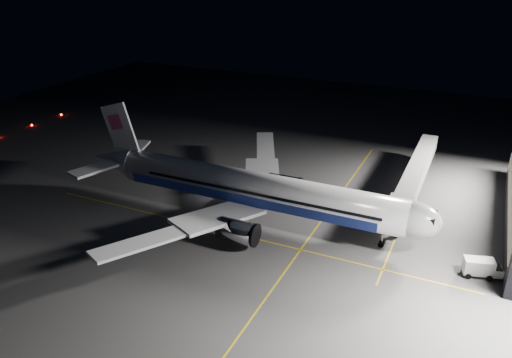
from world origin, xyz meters
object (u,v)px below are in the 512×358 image
at_px(service_truck, 482,267).
at_px(airliner, 250,188).
at_px(jet_bridge, 415,175).
at_px(safety_cone_c, 305,187).
at_px(baggage_tug, 227,185).
at_px(safety_cone_b, 286,196).
at_px(safety_cone_a, 305,202).

bearing_deg(service_truck, airliner, 161.28).
height_order(jet_bridge, safety_cone_c, jet_bridge).
relative_size(jet_bridge, safety_cone_c, 57.46).
bearing_deg(airliner, safety_cone_c, 72.41).
xyz_separation_m(jet_bridge, service_truck, (12.21, -19.93, -3.22)).
bearing_deg(baggage_tug, safety_cone_b, 31.00).
bearing_deg(service_truck, jet_bridge, 105.82).
xyz_separation_m(baggage_tug, safety_cone_b, (11.15, 1.20, -0.55)).
relative_size(service_truck, baggage_tug, 1.66).
distance_m(baggage_tug, safety_cone_c, 14.30).
xyz_separation_m(safety_cone_a, safety_cone_c, (-2.07, 5.65, 0.01)).
xyz_separation_m(safety_cone_b, safety_cone_c, (1.82, 4.80, -0.02)).
bearing_deg(safety_cone_c, baggage_tug, -155.15).
relative_size(safety_cone_a, safety_cone_c, 0.95).
bearing_deg(airliner, safety_cone_a, 52.07).
distance_m(safety_cone_a, safety_cone_b, 3.98).
bearing_deg(safety_cone_b, safety_cone_c, 69.29).
height_order(airliner, safety_cone_c, airliner).
bearing_deg(jet_bridge, safety_cone_c, -167.72).
bearing_deg(safety_cone_a, jet_bridge, 30.36).
relative_size(service_truck, safety_cone_b, 8.39).
relative_size(safety_cone_b, safety_cone_c, 1.06).
xyz_separation_m(service_truck, safety_cone_b, (-32.67, 11.07, -1.04)).
height_order(jet_bridge, safety_cone_a, jet_bridge).
height_order(jet_bridge, baggage_tug, jet_bridge).
height_order(airliner, safety_cone_b, airliner).
bearing_deg(safety_cone_a, baggage_tug, -178.63).
bearing_deg(service_truck, safety_cone_c, 137.09).
relative_size(airliner, safety_cone_b, 97.16).
height_order(jet_bridge, service_truck, jet_bridge).
relative_size(safety_cone_a, safety_cone_b, 0.90).
distance_m(baggage_tug, safety_cone_a, 15.05).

